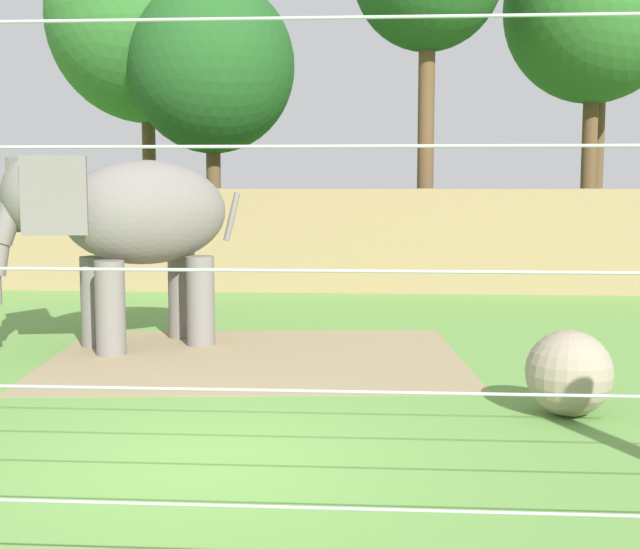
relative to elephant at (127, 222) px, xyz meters
name	(u,v)px	position (x,y,z in m)	size (l,w,h in m)	color
ground_plane	(201,463)	(2.23, -5.35, -1.98)	(120.00, 120.00, 0.00)	#609342
dirt_patch	(256,358)	(2.08, -0.65, -1.97)	(6.04, 4.53, 0.01)	#937F5B
embankment_wall	(309,239)	(2.23, 7.53, -0.77)	(36.00, 1.80, 2.41)	#997F56
elephant	(127,222)	(0.00, 0.00, 0.00)	(3.58, 3.03, 2.98)	slate
enrichment_ball	(569,373)	(6.00, -3.49, -1.49)	(0.96, 0.96, 0.96)	gray
cable_fence	(103,310)	(2.23, -8.03, -0.13)	(12.42, 0.28, 3.67)	brown
tree_far_left	(212,67)	(-1.14, 13.02, 4.03)	(4.98, 4.98, 8.65)	brown
tree_behind_wall	(146,19)	(-3.67, 15.03, 5.83)	(6.40, 6.40, 11.19)	brown
tree_far_right	(594,9)	(10.04, 12.67, 5.51)	(5.15, 5.15, 10.23)	brown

